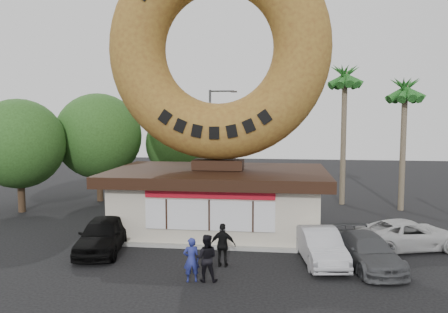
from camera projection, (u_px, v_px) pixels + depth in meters
name	position (u px, v px, depth m)	size (l,w,h in m)	color
ground	(198.00, 271.00, 17.19)	(90.00, 90.00, 0.00)	black
donut_shop	(218.00, 198.00, 22.94)	(11.20, 7.20, 3.80)	beige
giant_donut	(218.00, 48.00, 22.22)	(11.41, 11.41, 2.91)	olive
tree_west	(99.00, 136.00, 30.77)	(6.00, 6.00, 7.65)	#473321
tree_mid	(181.00, 144.00, 32.12)	(5.20, 5.20, 6.63)	#473321
tree_far	(19.00, 144.00, 27.27)	(5.60, 5.60, 7.14)	#473321
palm_near	(345.00, 81.00, 29.31)	(2.60, 2.60, 9.75)	#726651
palm_far	(405.00, 93.00, 27.48)	(2.60, 2.60, 8.75)	#726651
street_lamp	(212.00, 137.00, 32.80)	(2.11, 0.20, 8.00)	#59595E
person_left	(191.00, 260.00, 15.99)	(0.60, 0.40, 1.65)	navy
person_center	(206.00, 258.00, 16.04)	(0.85, 0.67, 1.76)	black
person_right	(223.00, 245.00, 17.58)	(1.04, 0.43, 1.78)	black
car_black	(102.00, 235.00, 19.57)	(1.81, 4.49, 1.53)	black
car_silver	(320.00, 246.00, 18.11)	(1.48, 4.24, 1.40)	#ADADB2
car_grey	(368.00, 251.00, 17.59)	(1.81, 4.44, 1.29)	#4E5053
car_white	(409.00, 235.00, 19.92)	(2.22, 4.81, 1.34)	silver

